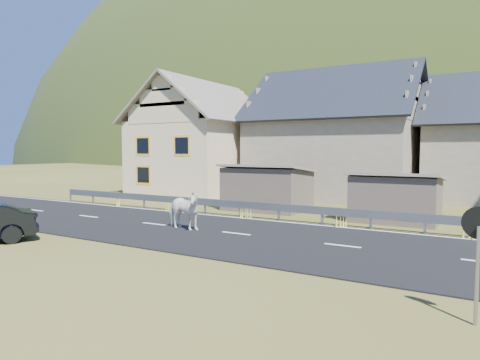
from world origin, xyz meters
The scene contains 11 objects.
ground centered at (0.00, 0.00, 0.00)m, with size 160.00×160.00×0.00m, color #353F15.
road centered at (0.00, 0.00, 0.02)m, with size 60.00×7.00×0.04m, color black.
lane_markings centered at (0.00, 0.00, 0.04)m, with size 60.00×6.60×0.01m, color silver.
guardrail centered at (0.00, 3.68, 0.56)m, with size 28.10×0.09×0.75m.
shed_left centered at (-2.00, 6.50, 1.10)m, with size 4.30×3.30×2.40m, color brown.
shed_right centered at (4.50, 6.00, 1.00)m, with size 3.80×2.90×2.20m, color brown.
house_cream centered at (-10.00, 12.00, 4.36)m, with size 7.80×9.80×8.30m.
house_stone_a centered at (-1.00, 15.00, 4.63)m, with size 10.80×9.80×8.90m.
conifer_patch centered at (-55.00, 110.00, 6.00)m, with size 76.00×50.00×28.00m, color black.
horse centered at (-2.20, -0.36, 0.81)m, with size 1.83×0.83×1.54m, color white.
traffic_mirror centered at (7.90, -4.82, 1.56)m, with size 0.58×0.21×2.12m.
Camera 1 is at (8.04, -13.38, 3.11)m, focal length 32.00 mm.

